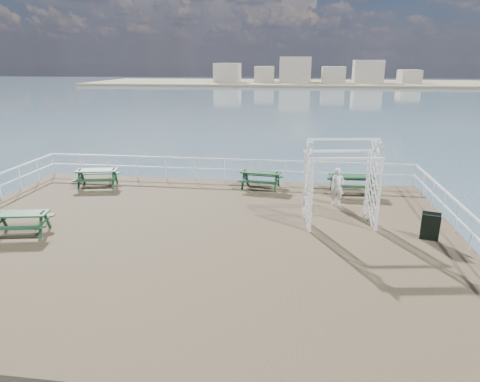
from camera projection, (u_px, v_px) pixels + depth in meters
name	position (u px, v px, depth m)	size (l,w,h in m)	color
ground	(190.00, 239.00, 14.37)	(18.00, 14.00, 0.30)	brown
sea_backdrop	(327.00, 80.00, 139.94)	(300.00, 300.00, 9.20)	#38525F
railing	(204.00, 188.00, 16.52)	(17.77, 13.76, 1.10)	white
picnic_table_a	(97.00, 174.00, 19.71)	(2.10, 1.83, 0.89)	#153B1F
picnic_table_b	(261.00, 176.00, 19.42)	(1.98, 1.69, 0.88)	#153B1F
picnic_table_c	(351.00, 180.00, 18.64)	(1.96, 1.62, 0.92)	#153B1F
picnic_table_d	(21.00, 219.00, 14.25)	(1.97, 1.71, 0.84)	#153B1F
trellis_arbor	(341.00, 187.00, 14.83)	(2.67, 1.70, 3.09)	white
sandwich_board	(430.00, 227.00, 13.75)	(0.67, 0.57, 0.94)	black
person	(337.00, 187.00, 17.06)	(0.55, 0.36, 1.52)	silver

